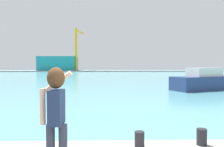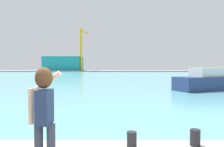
{
  "view_description": "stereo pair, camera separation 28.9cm",
  "coord_description": "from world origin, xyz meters",
  "px_view_note": "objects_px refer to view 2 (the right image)",
  "views": [
    {
      "loc": [
        -0.33,
        -3.14,
        2.24
      ],
      "look_at": [
        -0.08,
        6.88,
        1.9
      ],
      "focal_mm": 35.35,
      "sensor_mm": 36.0,
      "label": 1
    },
    {
      "loc": [
        -0.04,
        -3.14,
        2.24
      ],
      "look_at": [
        -0.08,
        6.88,
        1.9
      ],
      "focal_mm": 35.35,
      "sensor_mm": 36.0,
      "label": 2
    }
  ],
  "objects_px": {
    "boat_moored": "(216,81)",
    "warehouse_left": "(65,64)",
    "port_crane": "(83,45)",
    "person_photographer": "(45,109)",
    "harbor_bollard_2": "(196,138)",
    "harbor_bollard": "(132,140)"
  },
  "relations": [
    {
      "from": "person_photographer",
      "to": "harbor_bollard_2",
      "type": "bearing_deg",
      "value": -62.99
    },
    {
      "from": "harbor_bollard_2",
      "to": "warehouse_left",
      "type": "height_order",
      "value": "warehouse_left"
    },
    {
      "from": "harbor_bollard",
      "to": "warehouse_left",
      "type": "bearing_deg",
      "value": 103.25
    },
    {
      "from": "person_photographer",
      "to": "harbor_bollard",
      "type": "bearing_deg",
      "value": -48.86
    },
    {
      "from": "warehouse_left",
      "to": "port_crane",
      "type": "distance_m",
      "value": 11.39
    },
    {
      "from": "boat_moored",
      "to": "warehouse_left",
      "type": "relative_size",
      "value": 0.59
    },
    {
      "from": "person_photographer",
      "to": "boat_moored",
      "type": "distance_m",
      "value": 20.21
    },
    {
      "from": "harbor_bollard",
      "to": "boat_moored",
      "type": "height_order",
      "value": "boat_moored"
    },
    {
      "from": "person_photographer",
      "to": "boat_moored",
      "type": "height_order",
      "value": "person_photographer"
    },
    {
      "from": "port_crane",
      "to": "harbor_bollard",
      "type": "bearing_deg",
      "value": -81.55
    },
    {
      "from": "harbor_bollard_2",
      "to": "boat_moored",
      "type": "relative_size",
      "value": 0.04
    },
    {
      "from": "boat_moored",
      "to": "warehouse_left",
      "type": "distance_m",
      "value": 78.79
    },
    {
      "from": "person_photographer",
      "to": "warehouse_left",
      "type": "relative_size",
      "value": 0.12
    },
    {
      "from": "harbor_bollard",
      "to": "boat_moored",
      "type": "xyz_separation_m",
      "value": [
        9.24,
        15.92,
        0.14
      ]
    },
    {
      "from": "harbor_bollard_2",
      "to": "warehouse_left",
      "type": "bearing_deg",
      "value": 104.12
    },
    {
      "from": "boat_moored",
      "to": "person_photographer",
      "type": "bearing_deg",
      "value": -145.32
    },
    {
      "from": "person_photographer",
      "to": "harbor_bollard_2",
      "type": "xyz_separation_m",
      "value": [
        2.93,
        1.26,
        -0.88
      ]
    },
    {
      "from": "person_photographer",
      "to": "boat_moored",
      "type": "bearing_deg",
      "value": -28.46
    },
    {
      "from": "port_crane",
      "to": "boat_moored",
      "type": "bearing_deg",
      "value": -72.52
    },
    {
      "from": "harbor_bollard",
      "to": "port_crane",
      "type": "xyz_separation_m",
      "value": [
        -12.74,
        85.7,
        9.98
      ]
    },
    {
      "from": "person_photographer",
      "to": "port_crane",
      "type": "bearing_deg",
      "value": 11.11
    },
    {
      "from": "boat_moored",
      "to": "warehouse_left",
      "type": "bearing_deg",
      "value": 89.39
    }
  ]
}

